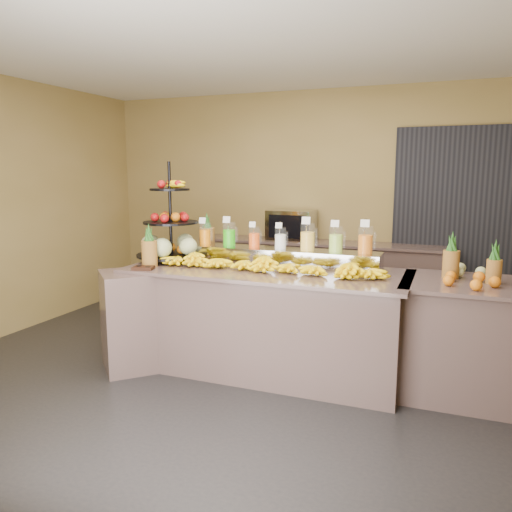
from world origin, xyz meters
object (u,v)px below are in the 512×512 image
Objects in this scene: banana_heap at (267,263)px; fruit_stand at (175,236)px; condiment_caddy at (143,268)px; oven_warmer at (292,225)px; right_fruit_pile at (469,274)px; pitcher_tray at (280,257)px.

fruit_stand reaches higher than banana_heap.
condiment_caddy is 2.43m from oven_warmer.
fruit_stand is 2.65m from right_fruit_pile.
pitcher_tray is 1.05m from fruit_stand.
pitcher_tray is at bearing -75.45° from oven_warmer.
right_fruit_pile is (2.64, -0.05, -0.17)m from fruit_stand.
condiment_caddy is at bearing -147.64° from pitcher_tray.
oven_warmer is at bearing 101.38° from banana_heap.
fruit_stand reaches higher than oven_warmer.
condiment_caddy is 2.71m from right_fruit_pile.
condiment_caddy is 0.41× the size of right_fruit_pile.
banana_heap is 2.17× the size of fruit_stand.
pitcher_tray is 4.31× the size of right_fruit_pile.
fruit_stand is 1.67× the size of oven_warmer.
condiment_caddy is at bearing -104.68° from oven_warmer.
right_fruit_pile is 2.77m from oven_warmer.
banana_heap is at bearing -175.95° from right_fruit_pile.
pitcher_tray is 10.43× the size of condiment_caddy.
oven_warmer reaches higher than banana_heap.
fruit_stand is at bearing 86.35° from condiment_caddy.
right_fruit_pile is at bearing 9.73° from condiment_caddy.
banana_heap is 1.63m from right_fruit_pile.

